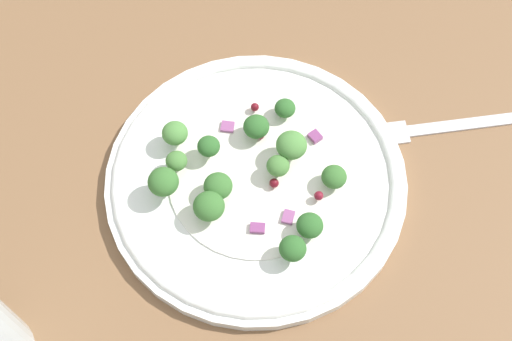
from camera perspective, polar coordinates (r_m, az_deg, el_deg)
The scene contains 25 objects.
ground_plane at distance 67.69cm, azimuth -0.64°, elevation -0.18°, with size 180.00×180.00×2.00cm, color brown.
plate at distance 65.27cm, azimuth 0.00°, elevation -0.74°, with size 27.81×27.81×1.70cm.
dressing_pool at distance 64.88cm, azimuth 0.00°, elevation -0.57°, with size 16.13×16.13×0.20cm, color white.
broccoli_floret_0 at distance 64.49cm, azimuth -3.83°, elevation 1.94°, with size 2.09×2.09×2.12cm.
broccoli_floret_1 at distance 62.74cm, azimuth -7.47°, elevation -0.94°, with size 2.77×2.77×2.81cm.
broccoli_floret_2 at distance 63.77cm, azimuth 6.30°, elevation -0.53°, with size 2.30×2.30×2.33cm.
broccoli_floret_3 at distance 61.54cm, azimuth 4.35°, elevation -4.46°, with size 2.37×2.37×2.40cm.
broccoli_floret_4 at distance 65.67cm, azimuth 0.02°, elevation 3.53°, with size 2.44×2.44×2.47cm.
broccoli_floret_5 at distance 62.82cm, azimuth -3.07°, elevation -1.28°, with size 2.60×2.60×2.63cm.
broccoli_floret_6 at distance 63.59cm, azimuth 1.78°, elevation 0.36°, with size 2.10×2.10×2.12cm.
broccoli_floret_7 at distance 61.77cm, azimuth -3.81°, elevation -2.92°, with size 2.80×2.80×2.83cm.
broccoli_floret_8 at distance 60.30cm, azimuth 2.97°, elevation -6.31°, with size 2.36×2.36×2.39cm.
broccoli_floret_9 at distance 65.52cm, azimuth -6.55°, elevation 2.98°, with size 2.42×2.42×2.45cm.
broccoli_floret_10 at distance 64.39cm, azimuth -6.44°, elevation 0.98°, with size 1.98×1.98×2.00cm.
broccoli_floret_11 at distance 67.20cm, azimuth 2.35°, elevation 5.01°, with size 2.00×2.00×2.02cm.
broccoli_floret_12 at distance 64.09cm, azimuth 2.89°, elevation 1.91°, with size 2.84×2.84×2.88cm.
cranberry_0 at distance 63.87cm, azimuth 1.47°, elevation -1.02°, with size 0.87×0.87×0.87cm, color maroon.
cranberry_1 at distance 66.34cm, azimuth 0.38°, elevation 2.84°, with size 0.70×0.70×0.70cm, color maroon.
cranberry_2 at distance 63.34cm, azimuth 5.08°, elevation -2.04°, with size 0.84×0.84×0.84cm, color maroon.
cranberry_3 at distance 67.82cm, azimuth -0.10°, elevation 5.13°, with size 0.79×0.79×0.79cm, color maroon.
onion_bit_0 at distance 67.32cm, azimuth -2.31°, elevation 3.52°, with size 1.23×1.10×0.46cm, color #934C84.
onion_bit_1 at distance 62.47cm, azimuth 0.30°, elevation -4.65°, with size 0.91×1.32×0.50cm, color #843D75.
onion_bit_2 at distance 66.74cm, azimuth 4.78°, elevation 2.75°, with size 0.99×1.13×0.49cm, color #843D75.
onion_bit_3 at distance 62.92cm, azimuth 2.61°, elevation -3.76°, with size 0.99×1.26×0.38cm, color #934C84.
fork at distance 71.43cm, azimuth 15.58°, elevation 3.53°, with size 18.62×2.45×0.50cm.
Camera 1 is at (-3.25, -30.83, 59.18)cm, focal length 49.67 mm.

